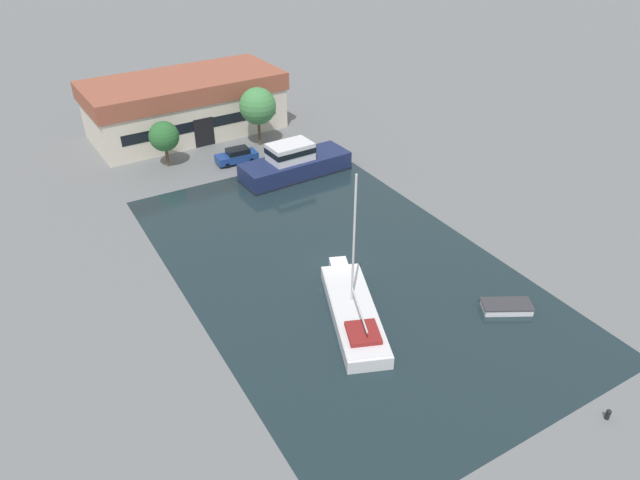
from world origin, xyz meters
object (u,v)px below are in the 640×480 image
(parked_car, at_px, (237,156))
(sailboat_moored, at_px, (353,311))
(quay_tree_by_water, at_px, (258,106))
(motor_cruiser, at_px, (294,163))
(quay_tree_near_building, at_px, (164,136))
(warehouse_building, at_px, (185,105))
(small_dinghy, at_px, (507,307))

(parked_car, distance_m, sailboat_moored, 28.91)
(quay_tree_by_water, height_order, motor_cruiser, quay_tree_by_water)
(quay_tree_near_building, distance_m, sailboat_moored, 32.08)
(warehouse_building, distance_m, quay_tree_near_building, 9.97)
(quay_tree_near_building, xyz_separation_m, quay_tree_by_water, (11.23, 0.29, 1.27))
(warehouse_building, height_order, motor_cruiser, warehouse_building)
(quay_tree_near_building, relative_size, small_dinghy, 1.28)
(sailboat_moored, distance_m, small_dinghy, 11.29)
(parked_car, relative_size, sailboat_moored, 0.39)
(quay_tree_by_water, height_order, small_dinghy, quay_tree_by_water)
(parked_car, height_order, small_dinghy, parked_car)
(quay_tree_by_water, bearing_deg, parked_car, -142.45)
(sailboat_moored, bearing_deg, quay_tree_near_building, 117.69)
(warehouse_building, xyz_separation_m, quay_tree_by_water, (5.93, -8.15, 1.23))
(warehouse_building, xyz_separation_m, small_dinghy, (8.30, -45.18, -3.18))
(small_dinghy, bearing_deg, quay_tree_by_water, 32.72)
(warehouse_building, bearing_deg, sailboat_moored, -95.08)
(small_dinghy, bearing_deg, quay_tree_near_building, 49.37)
(quay_tree_near_building, height_order, small_dinghy, quay_tree_near_building)
(quay_tree_by_water, height_order, sailboat_moored, sailboat_moored)
(parked_car, xyz_separation_m, sailboat_moored, (-3.40, -28.71, -0.23))
(quay_tree_near_building, distance_m, motor_cruiser, 14.31)
(parked_car, xyz_separation_m, small_dinghy, (6.72, -33.69, -0.53))
(quay_tree_by_water, height_order, parked_car, quay_tree_by_water)
(warehouse_building, distance_m, motor_cruiser, 18.47)
(quay_tree_by_water, bearing_deg, motor_cruiser, -92.09)
(motor_cruiser, bearing_deg, quay_tree_by_water, -4.98)
(quay_tree_by_water, relative_size, small_dinghy, 1.72)
(quay_tree_near_building, height_order, parked_car, quay_tree_near_building)
(motor_cruiser, bearing_deg, small_dinghy, -177.30)
(quay_tree_near_building, bearing_deg, parked_car, -23.96)
(sailboat_moored, bearing_deg, small_dinghy, -4.77)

